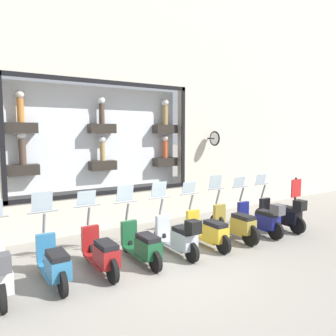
% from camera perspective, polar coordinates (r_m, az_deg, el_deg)
% --- Properties ---
extents(ground_plane, '(120.00, 120.00, 0.00)m').
position_cam_1_polar(ground_plane, '(7.24, 0.53, -17.10)').
color(ground_plane, gray).
extents(building_facade, '(1.18, 36.00, 10.08)m').
position_cam_1_polar(building_facade, '(10.12, -11.41, 19.06)').
color(building_facade, beige).
rests_on(building_facade, ground_plane).
extents(scooter_black_0, '(1.80, 0.61, 1.56)m').
position_cam_1_polar(scooter_black_0, '(10.33, 19.43, -7.57)').
color(scooter_black_0, black).
rests_on(scooter_black_0, ground_plane).
extents(scooter_navy_1, '(1.80, 0.61, 1.55)m').
position_cam_1_polar(scooter_navy_1, '(9.62, 15.97, -8.47)').
color(scooter_navy_1, black).
rests_on(scooter_navy_1, ground_plane).
extents(scooter_olive_2, '(1.81, 0.61, 1.67)m').
position_cam_1_polar(scooter_olive_2, '(9.01, 11.63, -9.49)').
color(scooter_olive_2, black).
rests_on(scooter_olive_2, ground_plane).
extents(scooter_yellow_3, '(1.79, 0.60, 1.55)m').
position_cam_1_polar(scooter_yellow_3, '(8.40, 7.01, -10.78)').
color(scooter_yellow_3, black).
rests_on(scooter_yellow_3, ground_plane).
extents(scooter_silver_4, '(1.79, 0.60, 1.63)m').
position_cam_1_polar(scooter_silver_4, '(7.79, 1.89, -11.77)').
color(scooter_silver_4, black).
rests_on(scooter_silver_4, ground_plane).
extents(scooter_green_5, '(1.79, 0.60, 1.64)m').
position_cam_1_polar(scooter_green_5, '(7.39, -4.56, -13.15)').
color(scooter_green_5, black).
rests_on(scooter_green_5, ground_plane).
extents(scooter_red_6, '(1.80, 0.60, 1.58)m').
position_cam_1_polar(scooter_red_6, '(7.02, -11.55, -14.22)').
color(scooter_red_6, black).
rests_on(scooter_red_6, ground_plane).
extents(scooter_teal_7, '(1.79, 0.61, 1.66)m').
position_cam_1_polar(scooter_teal_7, '(6.77, -19.25, -15.29)').
color(scooter_teal_7, black).
rests_on(scooter_teal_7, ground_plane).
extents(shop_sign_post, '(0.36, 0.45, 1.49)m').
position_cam_1_polar(shop_sign_post, '(10.86, 21.29, -5.22)').
color(shop_sign_post, '#232326').
rests_on(shop_sign_post, ground_plane).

